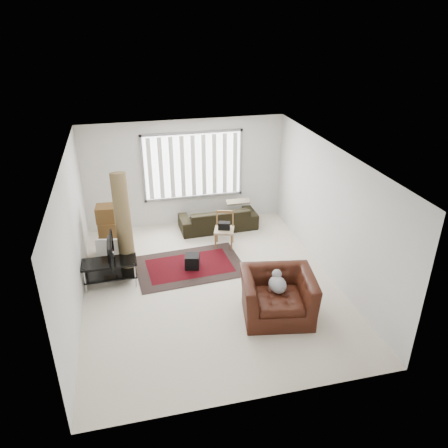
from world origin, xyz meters
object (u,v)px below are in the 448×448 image
at_px(tv_stand, 110,268).
at_px(sofa, 218,215).
at_px(moving_boxes, 109,233).
at_px(armchair, 278,293).
at_px(side_chair, 224,228).

height_order(tv_stand, sofa, sofa).
distance_m(tv_stand, moving_boxes, 1.26).
distance_m(tv_stand, sofa, 3.31).
bearing_deg(armchair, tv_stand, 159.51).
relative_size(moving_boxes, armchair, 0.82).
bearing_deg(side_chair, armchair, -64.99).
height_order(tv_stand, side_chair, side_chair).
bearing_deg(sofa, moving_boxes, 13.28).
xyz_separation_m(moving_boxes, armchair, (2.93, -2.96, -0.08)).
xyz_separation_m(sofa, side_chair, (-0.06, -0.91, 0.09)).
bearing_deg(sofa, tv_stand, 34.51).
relative_size(moving_boxes, sofa, 0.62).
bearing_deg(moving_boxes, side_chair, -4.16).
relative_size(sofa, side_chair, 2.34).
height_order(moving_boxes, side_chair, moving_boxes).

